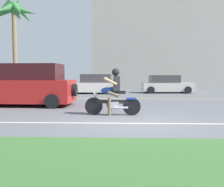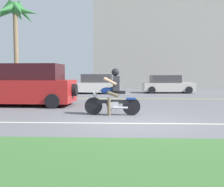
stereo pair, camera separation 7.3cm
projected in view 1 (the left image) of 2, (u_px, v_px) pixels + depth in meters
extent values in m
cube|color=slate|center=(131.00, 110.00, 11.07)|extent=(56.00, 30.00, 0.04)
cube|color=#3D6B33|center=(146.00, 170.00, 3.99)|extent=(56.00, 3.80, 0.06)
cube|color=silver|center=(134.00, 123.00, 7.96)|extent=(50.40, 0.12, 0.01)
cube|color=yellow|center=(128.00, 99.00, 16.16)|extent=(50.40, 0.12, 0.01)
cylinder|color=black|center=(94.00, 106.00, 9.64)|extent=(0.64, 0.12, 0.64)
cylinder|color=black|center=(132.00, 106.00, 9.54)|extent=(0.64, 0.12, 0.64)
cylinder|color=#B7BAC1|center=(97.00, 99.00, 9.62)|extent=(0.29, 0.06, 0.56)
cube|color=black|center=(113.00, 102.00, 9.58)|extent=(1.17, 0.15, 0.13)
cube|color=#B7BAC1|center=(114.00, 105.00, 9.58)|extent=(0.35, 0.23, 0.26)
ellipsoid|color=navy|center=(107.00, 90.00, 9.56)|extent=(0.47, 0.26, 0.23)
cube|color=black|center=(119.00, 92.00, 9.54)|extent=(0.52, 0.25, 0.11)
cube|color=navy|center=(131.00, 99.00, 9.52)|extent=(0.35, 0.18, 0.06)
cylinder|color=#B7BAC1|center=(99.00, 92.00, 9.59)|extent=(0.06, 0.66, 0.04)
sphere|color=#B7BAC1|center=(95.00, 95.00, 9.61)|extent=(0.15, 0.15, 0.15)
cylinder|color=#B7BAC1|center=(121.00, 108.00, 9.44)|extent=(0.54, 0.09, 0.07)
cube|color=#2D2D33|center=(117.00, 83.00, 9.52)|extent=(0.25, 0.35, 0.53)
sphere|color=black|center=(116.00, 72.00, 9.50)|extent=(0.28, 0.28, 0.28)
cylinder|color=brown|center=(113.00, 94.00, 9.66)|extent=(0.43, 0.15, 0.27)
cylinder|color=brown|center=(113.00, 94.00, 9.45)|extent=(0.43, 0.15, 0.27)
cylinder|color=brown|center=(109.00, 107.00, 9.45)|extent=(0.12, 0.12, 0.65)
cylinder|color=brown|center=(109.00, 107.00, 9.73)|extent=(0.22, 0.12, 0.36)
cylinder|color=tan|center=(111.00, 81.00, 9.74)|extent=(0.49, 0.11, 0.30)
cylinder|color=tan|center=(110.00, 81.00, 9.32)|extent=(0.49, 0.11, 0.30)
cube|color=#AD1E1E|center=(23.00, 91.00, 12.52)|extent=(4.80, 2.13, 1.04)
cube|color=#351116|center=(24.00, 72.00, 12.45)|extent=(3.46, 1.81, 0.75)
cylinder|color=black|center=(64.00, 97.00, 13.45)|extent=(0.64, 0.23, 0.64)
cylinder|color=black|center=(52.00, 101.00, 11.44)|extent=(0.64, 0.23, 0.64)
cylinder|color=black|center=(74.00, 90.00, 12.37)|extent=(0.21, 0.58, 0.58)
cube|color=#8C939E|center=(28.00, 88.00, 19.56)|extent=(4.25, 2.07, 0.70)
cube|color=#2D2F36|center=(31.00, 79.00, 19.49)|extent=(2.50, 1.71, 0.65)
cylinder|color=black|center=(51.00, 90.00, 20.33)|extent=(0.57, 0.21, 0.56)
cylinder|color=black|center=(14.00, 90.00, 20.63)|extent=(0.57, 0.21, 0.56)
cylinder|color=black|center=(43.00, 92.00, 18.52)|extent=(0.57, 0.21, 0.56)
cylinder|color=black|center=(2.00, 91.00, 18.82)|extent=(0.57, 0.21, 0.56)
cube|color=white|center=(93.00, 87.00, 20.54)|extent=(4.02, 1.81, 0.70)
cube|color=#444346|center=(96.00, 78.00, 20.48)|extent=(2.34, 1.54, 0.65)
cylinder|color=black|center=(112.00, 89.00, 21.37)|extent=(0.56, 0.18, 0.56)
cylinder|color=black|center=(77.00, 89.00, 21.51)|extent=(0.56, 0.18, 0.56)
cylinder|color=black|center=(111.00, 91.00, 19.61)|extent=(0.56, 0.18, 0.56)
cylinder|color=black|center=(73.00, 91.00, 19.74)|extent=(0.56, 0.18, 0.56)
cube|color=beige|center=(167.00, 87.00, 21.30)|extent=(4.07, 1.92, 0.66)
cube|color=#3B3A3D|center=(164.00, 79.00, 21.25)|extent=(2.39, 1.60, 0.61)
cylinder|color=black|center=(151.00, 90.00, 20.44)|extent=(0.57, 0.21, 0.56)
cylinder|color=black|center=(188.00, 90.00, 20.47)|extent=(0.57, 0.21, 0.56)
cylinder|color=black|center=(148.00, 89.00, 22.16)|extent=(0.57, 0.21, 0.56)
cylinder|color=black|center=(182.00, 89.00, 22.19)|extent=(0.57, 0.21, 0.56)
cylinder|color=#846B4C|center=(15.00, 50.00, 23.86)|extent=(0.41, 0.41, 7.37)
sphere|color=#337538|center=(14.00, 8.00, 23.60)|extent=(1.06, 1.06, 1.06)
cone|color=#337538|center=(24.00, 11.00, 23.55)|extent=(2.30, 0.84, 1.27)
cone|color=#337538|center=(23.00, 13.00, 24.40)|extent=(1.85, 2.22, 2.00)
cone|color=#337538|center=(17.00, 14.00, 24.58)|extent=(0.96, 2.35, 1.51)
cone|color=#337538|center=(5.00, 12.00, 23.95)|extent=(2.42, 1.45, 1.56)
cone|color=#337538|center=(2.00, 11.00, 23.40)|extent=(2.24, 1.29, 2.04)
cone|color=#337538|center=(5.00, 9.00, 22.73)|extent=(1.60, 2.41, 1.60)
cone|color=#337538|center=(17.00, 9.00, 22.83)|extent=(2.02, 2.26, 1.71)
cube|color=#A8A399|center=(190.00, 47.00, 28.43)|extent=(20.63, 4.00, 8.92)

